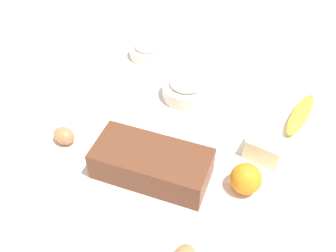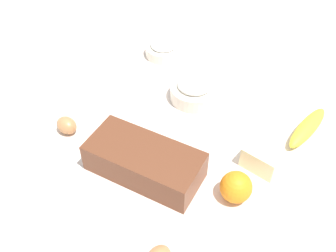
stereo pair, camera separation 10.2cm
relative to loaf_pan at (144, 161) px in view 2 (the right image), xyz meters
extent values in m
cube|color=beige|center=(0.03, -0.13, -0.05)|extent=(2.40, 2.40, 0.02)
cube|color=brown|center=(0.00, 0.00, 0.00)|extent=(0.30, 0.18, 0.08)
cube|color=black|center=(0.00, 0.00, 0.00)|extent=(0.28, 0.16, 0.07)
cylinder|color=silver|center=(0.07, -0.30, -0.02)|extent=(0.14, 0.14, 0.04)
torus|color=silver|center=(0.07, -0.30, 0.00)|extent=(0.14, 0.14, 0.01)
ellipsoid|color=white|center=(0.07, -0.30, 0.01)|extent=(0.10, 0.10, 0.04)
cylinder|color=silver|center=(0.28, -0.42, -0.02)|extent=(0.12, 0.12, 0.03)
torus|color=silver|center=(0.28, -0.42, -0.01)|extent=(0.12, 0.12, 0.01)
ellipsoid|color=white|center=(0.28, -0.42, 0.00)|extent=(0.09, 0.09, 0.03)
ellipsoid|color=yellow|center=(-0.26, -0.38, -0.02)|extent=(0.05, 0.19, 0.04)
sphere|color=orange|center=(-0.21, -0.07, 0.00)|extent=(0.08, 0.08, 0.08)
cube|color=#F4EDB2|center=(-0.22, -0.19, -0.01)|extent=(0.09, 0.07, 0.06)
ellipsoid|color=#B67B4A|center=(0.26, 0.02, -0.02)|extent=(0.06, 0.05, 0.05)
camera|label=1|loc=(-0.34, 0.49, 0.72)|focal=41.40mm
camera|label=2|loc=(-0.42, 0.44, 0.72)|focal=41.40mm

